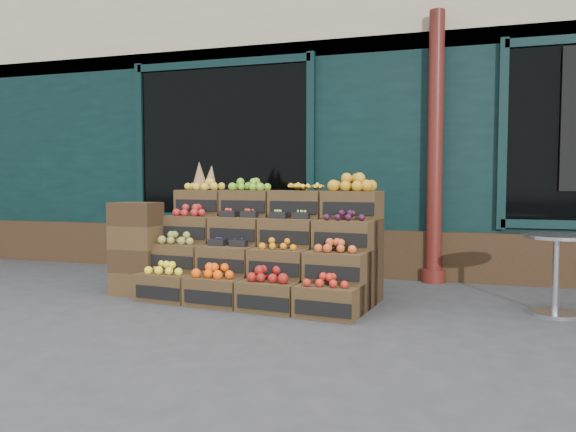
% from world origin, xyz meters
% --- Properties ---
extents(ground, '(60.00, 60.00, 0.00)m').
position_xyz_m(ground, '(0.00, 0.00, 0.00)').
color(ground, '#363638').
rests_on(ground, ground).
extents(shop_facade, '(12.00, 6.24, 4.80)m').
position_xyz_m(shop_facade, '(0.00, 5.11, 2.40)').
color(shop_facade, black).
rests_on(shop_facade, ground).
extents(crate_display, '(2.39, 1.35, 1.43)m').
position_xyz_m(crate_display, '(-0.42, 0.57, 0.44)').
color(crate_display, '#412E19').
rests_on(crate_display, ground).
extents(spare_crates, '(0.50, 0.34, 0.99)m').
position_xyz_m(spare_crates, '(-1.80, 0.36, 0.49)').
color(spare_crates, '#412E19').
rests_on(spare_crates, ground).
extents(bistro_table, '(0.58, 0.58, 0.73)m').
position_xyz_m(bistro_table, '(2.34, 0.68, 0.45)').
color(bistro_table, silver).
rests_on(bistro_table, ground).
extents(shopkeeper, '(0.86, 0.65, 2.13)m').
position_xyz_m(shopkeeper, '(-1.33, 2.67, 1.06)').
color(shopkeeper, '#1A5D32').
rests_on(shopkeeper, ground).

